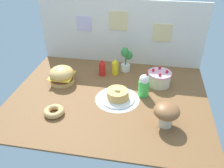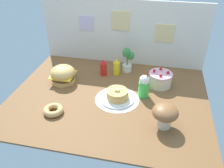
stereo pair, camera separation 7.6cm
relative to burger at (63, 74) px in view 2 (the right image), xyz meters
The scene contains 12 objects.
ground_plane 0.65m from the burger, 17.14° to the right, with size 2.19×1.72×0.02m, color brown.
back_wall 0.97m from the burger, 47.29° to the left, with size 2.19×0.04×0.87m.
doily_mat 0.76m from the burger, 17.43° to the right, with size 0.49×0.49×0.00m, color white.
burger is the anchor object (origin of this frame).
pancake_stack 0.76m from the burger, 17.31° to the right, with size 0.38×0.38×0.13m.
layer_cake 1.18m from the burger, ahead, with size 0.28×0.28×0.20m.
ketchup_bottle 0.52m from the burger, 30.70° to the left, with size 0.08×0.08×0.22m.
mustard_bottle 0.68m from the burger, 27.65° to the left, with size 0.08×0.08×0.22m.
cream_soda_cup 1.00m from the burger, ahead, with size 0.12×0.12×0.33m.
donut_pink_glaze 0.60m from the burger, 77.83° to the right, with size 0.21×0.21×0.06m.
potted_plant 0.85m from the burger, 30.53° to the left, with size 0.15×0.14×0.34m.
mushroom_stool 1.35m from the burger, 24.17° to the right, with size 0.25×0.25×0.23m.
Camera 2 is at (0.49, -2.09, 1.54)m, focal length 37.46 mm.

